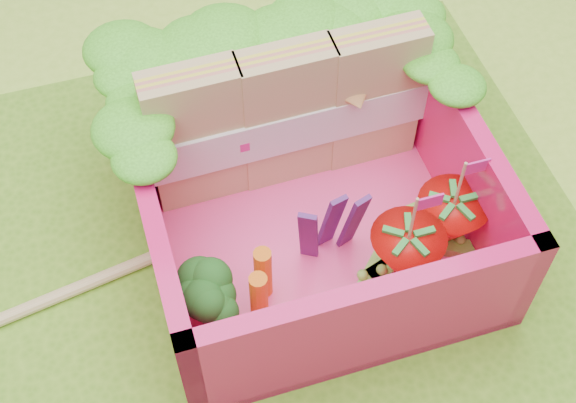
# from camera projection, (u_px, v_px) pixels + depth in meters

# --- Properties ---
(ground) EXTENTS (14.00, 14.00, 0.00)m
(ground) POSITION_uv_depth(u_px,v_px,m) (276.00, 271.00, 3.26)
(ground) COLOR #9DD23B
(ground) RESTS_ON ground
(placemat) EXTENTS (2.60, 2.60, 0.03)m
(placemat) POSITION_uv_depth(u_px,v_px,m) (276.00, 269.00, 3.25)
(placemat) COLOR #5E9922
(placemat) RESTS_ON ground
(bento_floor) EXTENTS (1.30, 1.30, 0.05)m
(bento_floor) POSITION_uv_depth(u_px,v_px,m) (309.00, 228.00, 3.32)
(bento_floor) COLOR #FF418C
(bento_floor) RESTS_ON placemat
(bento_box) EXTENTS (1.30, 1.30, 0.55)m
(bento_box) POSITION_uv_depth(u_px,v_px,m) (310.00, 192.00, 3.12)
(bento_box) COLOR #E3135C
(bento_box) RESTS_ON placemat
(lettuce_ruffle) EXTENTS (1.43, 0.83, 0.11)m
(lettuce_ruffle) POSITION_uv_depth(u_px,v_px,m) (273.00, 44.00, 3.13)
(lettuce_ruffle) COLOR #39911A
(lettuce_ruffle) RESTS_ON bento_box
(sandwich_stack) EXTENTS (1.22, 0.19, 0.67)m
(sandwich_stack) POSITION_uv_depth(u_px,v_px,m) (287.00, 116.00, 3.21)
(sandwich_stack) COLOR tan
(sandwich_stack) RESTS_ON bento_floor
(broccoli) EXTENTS (0.33, 0.33, 0.26)m
(broccoli) POSITION_uv_depth(u_px,v_px,m) (214.00, 294.00, 2.90)
(broccoli) COLOR #689749
(broccoli) RESTS_ON bento_floor
(carrot_sticks) EXTENTS (0.11, 0.17, 0.27)m
(carrot_sticks) POSITION_uv_depth(u_px,v_px,m) (261.00, 285.00, 2.98)
(carrot_sticks) COLOR orange
(carrot_sticks) RESTS_ON bento_floor
(purple_wedges) EXTENTS (0.26, 0.08, 0.38)m
(purple_wedges) POSITION_uv_depth(u_px,v_px,m) (331.00, 226.00, 3.07)
(purple_wedges) COLOR #47195A
(purple_wedges) RESTS_ON bento_floor
(strawberry_left) EXTENTS (0.28, 0.28, 0.52)m
(strawberry_left) POSITION_uv_depth(u_px,v_px,m) (405.00, 257.00, 3.03)
(strawberry_left) COLOR red
(strawberry_left) RESTS_ON bento_floor
(strawberry_right) EXTENTS (0.28, 0.28, 0.52)m
(strawberry_right) POSITION_uv_depth(u_px,v_px,m) (449.00, 223.00, 3.13)
(strawberry_right) COLOR red
(strawberry_right) RESTS_ON bento_floor
(snap_peas) EXTENTS (0.65, 0.44, 0.05)m
(snap_peas) POSITION_uv_depth(u_px,v_px,m) (413.00, 247.00, 3.21)
(snap_peas) COLOR #6CC13C
(snap_peas) RESTS_ON bento_floor
(chopsticks) EXTENTS (2.30, 0.45, 0.05)m
(chopsticks) POSITION_uv_depth(u_px,v_px,m) (39.00, 304.00, 3.11)
(chopsticks) COLOR #D8AF76
(chopsticks) RESTS_ON placemat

